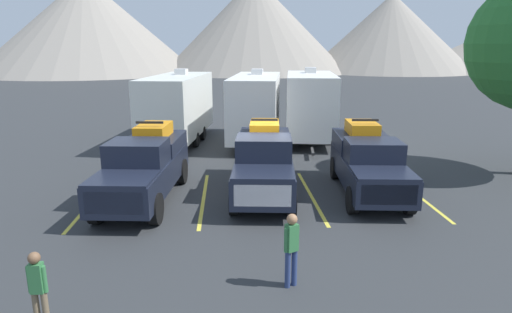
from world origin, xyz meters
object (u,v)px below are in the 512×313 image
(pickup_truck_c, at_px, (368,161))
(camper_trailer_c, at_px, (310,103))
(camper_trailer_b, at_px, (256,105))
(camper_trailer_a, at_px, (178,105))
(person_b, at_px, (291,245))
(pickup_truck_a, at_px, (145,165))
(person_a, at_px, (38,286))
(pickup_truck_b, at_px, (264,161))

(pickup_truck_c, relative_size, camper_trailer_c, 0.72)
(camper_trailer_b, bearing_deg, camper_trailer_a, 177.38)
(pickup_truck_c, relative_size, person_b, 3.34)
(pickup_truck_a, relative_size, person_a, 3.78)
(camper_trailer_a, bearing_deg, camper_trailer_c, 0.81)
(pickup_truck_c, distance_m, person_a, 11.13)
(pickup_truck_b, xyz_separation_m, camper_trailer_a, (-3.90, 8.41, 0.87))
(pickup_truck_a, bearing_deg, pickup_truck_b, 5.93)
(pickup_truck_a, relative_size, camper_trailer_c, 0.77)
(person_b, bearing_deg, camper_trailer_a, 105.08)
(pickup_truck_a, bearing_deg, camper_trailer_a, 88.93)
(camper_trailer_c, height_order, person_a, camper_trailer_c)
(camper_trailer_c, distance_m, person_a, 17.94)
(pickup_truck_a, height_order, pickup_truck_c, pickup_truck_a)
(pickup_truck_c, bearing_deg, camper_trailer_b, 112.11)
(pickup_truck_b, xyz_separation_m, camper_trailer_b, (0.23, 8.22, 0.87))
(pickup_truck_c, height_order, person_a, pickup_truck_c)
(camper_trailer_a, height_order, person_a, camper_trailer_a)
(pickup_truck_c, bearing_deg, person_a, -138.62)
(pickup_truck_a, xyz_separation_m, camper_trailer_b, (4.30, 8.64, 0.85))
(camper_trailer_a, distance_m, person_b, 15.30)
(pickup_truck_c, xyz_separation_m, camper_trailer_c, (-0.45, 8.72, 0.93))
(camper_trailer_c, height_order, person_b, camper_trailer_c)
(camper_trailer_b, bearing_deg, pickup_truck_b, -91.62)
(pickup_truck_c, height_order, camper_trailer_c, camper_trailer_c)
(pickup_truck_a, relative_size, person_b, 3.55)
(pickup_truck_b, distance_m, person_a, 8.90)
(camper_trailer_c, bearing_deg, pickup_truck_c, -87.03)
(pickup_truck_b, relative_size, camper_trailer_c, 0.76)
(camper_trailer_a, distance_m, camper_trailer_b, 4.14)
(camper_trailer_a, relative_size, person_b, 5.09)
(pickup_truck_b, relative_size, pickup_truck_c, 1.06)
(pickup_truck_b, xyz_separation_m, camper_trailer_c, (3.21, 8.51, 0.90))
(camper_trailer_a, height_order, person_b, camper_trailer_a)
(pickup_truck_c, height_order, person_b, pickup_truck_c)
(pickup_truck_c, xyz_separation_m, person_b, (-3.59, -6.12, -0.18))
(pickup_truck_c, height_order, camper_trailer_a, camper_trailer_a)
(camper_trailer_a, height_order, camper_trailer_c, camper_trailer_c)
(person_b, bearing_deg, person_a, -165.43)
(camper_trailer_b, height_order, person_b, camper_trailer_b)
(pickup_truck_c, distance_m, camper_trailer_c, 8.78)
(pickup_truck_b, height_order, person_b, pickup_truck_b)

